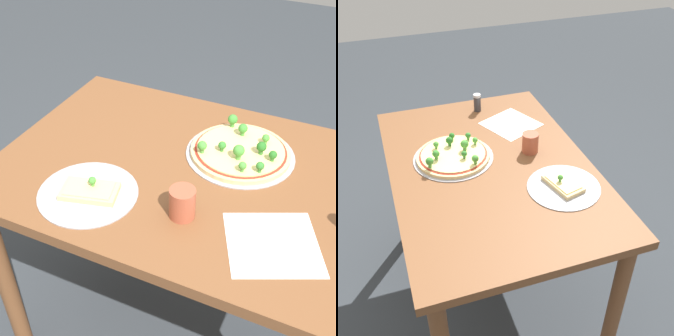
% 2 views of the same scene
% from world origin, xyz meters
% --- Properties ---
extents(ground_plane, '(8.00, 8.00, 0.00)m').
position_xyz_m(ground_plane, '(0.00, 0.00, 0.00)').
color(ground_plane, '#33383D').
extents(dining_table, '(1.16, 0.80, 0.77)m').
position_xyz_m(dining_table, '(0.00, 0.00, 0.66)').
color(dining_table, brown).
rests_on(dining_table, ground_plane).
extents(pizza_tray_whole, '(0.33, 0.33, 0.07)m').
position_xyz_m(pizza_tray_whole, '(0.10, 0.13, 0.78)').
color(pizza_tray_whole, '#A3A3A8').
rests_on(pizza_tray_whole, dining_table).
extents(pizza_tray_slice, '(0.28, 0.28, 0.05)m').
position_xyz_m(pizza_tray_slice, '(-0.22, -0.22, 0.77)').
color(pizza_tray_slice, '#A3A3A8').
rests_on(pizza_tray_slice, dining_table).
extents(drinking_cup, '(0.07, 0.07, 0.09)m').
position_xyz_m(drinking_cup, '(0.05, -0.19, 0.81)').
color(drinking_cup, '#AD5138').
rests_on(drinking_cup, dining_table).
extents(condiment_shaker, '(0.04, 0.04, 0.09)m').
position_xyz_m(condiment_shaker, '(0.46, -0.08, 0.81)').
color(condiment_shaker, '#333338').
rests_on(condiment_shaker, dining_table).
extents(paper_menu, '(0.29, 0.29, 0.00)m').
position_xyz_m(paper_menu, '(0.29, -0.19, 0.77)').
color(paper_menu, white).
rests_on(paper_menu, dining_table).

